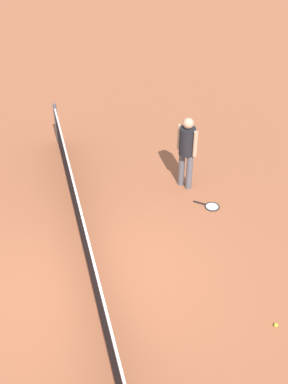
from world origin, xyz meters
The scene contains 5 objects.
ground_plane centered at (0.00, 0.00, 0.00)m, with size 40.00×40.00×0.00m, color #9E5638.
court_net centered at (0.00, 0.00, 0.50)m, with size 10.09×0.09×1.07m.
player_near_side centered at (2.33, -2.51, 1.01)m, with size 0.49×0.47×1.70m.
tennis_racket_near_player centered at (1.46, -2.81, 0.01)m, with size 0.51×0.55×0.03m.
tennis_ball_midcourt centered at (-1.70, -2.67, 0.03)m, with size 0.07×0.07×0.07m, color #C6E033.
Camera 1 is at (-5.77, 0.60, 6.22)m, focal length 44.16 mm.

